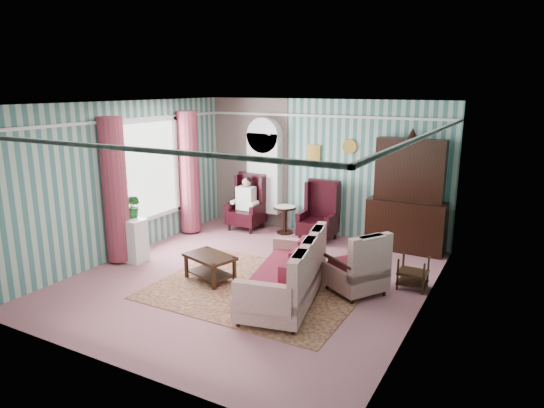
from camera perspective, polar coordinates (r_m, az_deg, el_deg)
The scene contains 17 objects.
floor at distance 8.26m, azimuth -2.46°, elevation -8.78°, with size 6.00×6.00×0.00m, color #995961.
room_shell at distance 8.20m, azimuth -5.68°, elevation 5.56°, with size 5.53×6.02×2.91m.
bookcase at distance 10.96m, azimuth -0.91°, elevation 2.99°, with size 0.80×0.28×2.24m, color white.
dresser_hutch at distance 9.68m, azimuth 15.72°, elevation 1.39°, with size 1.50×0.56×2.36m, color black.
wingback_left at distance 10.86m, azimuth -3.07°, elevation 0.20°, with size 0.76×0.80×1.25m, color black.
wingback_right at distance 10.08m, azimuth 5.44°, elevation -0.92°, with size 0.76×0.80×1.25m, color black.
seated_woman at distance 10.87m, azimuth -3.06°, elevation 0.02°, with size 0.44×0.40×1.18m, color white, non-canonical shape.
round_side_table at distance 10.64m, azimuth 1.51°, elevation -1.88°, with size 0.50×0.50×0.60m, color black.
nest_table at distance 8.11m, azimuth 16.26°, elevation -7.74°, with size 0.45×0.38×0.54m, color black.
plant_stand at distance 9.32m, azimuth -16.25°, elevation -4.08°, with size 0.55×0.35×0.80m, color white.
rug at distance 7.88m, azimuth -1.70°, elevation -9.88°, with size 3.20×2.60×0.01m, color #441618.
sofa at distance 7.25m, azimuth 1.35°, elevation -8.13°, with size 2.06×0.90×0.93m, color #C2B396.
floral_armchair at distance 7.68m, azimuth 9.90°, elevation -6.85°, with size 0.84×0.86×0.98m, color beige.
coffee_table at distance 8.19m, azimuth -7.30°, elevation -7.45°, with size 0.84×0.54×0.44m, color black.
potted_plant_a at distance 9.17m, azimuth -17.29°, elevation -0.60°, with size 0.34×0.30×0.38m, color #1A4A17.
potted_plant_b at distance 9.23m, azimuth -15.88°, elevation -0.27°, with size 0.23×0.19×0.43m, color #225A1C.
potted_plant_c at distance 9.24m, azimuth -16.30°, elevation -0.40°, with size 0.22×0.22×0.39m, color #27541A.
Camera 1 is at (3.96, -6.53, 3.16)m, focal length 32.00 mm.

